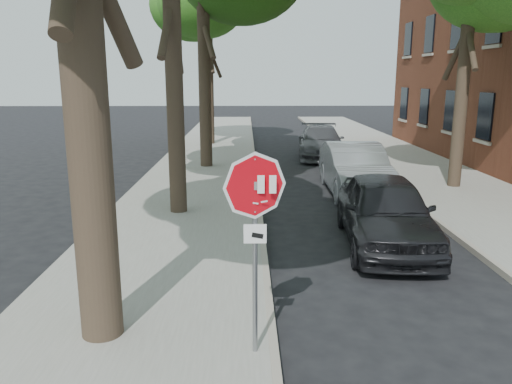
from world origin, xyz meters
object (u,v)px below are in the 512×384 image
stop_sign (255,215)px  car_c (321,142)px  car_b (355,169)px  car_a (386,211)px  tree_far (208,5)px

stop_sign → car_c: size_ratio=0.53×
stop_sign → car_b: stop_sign is taller
car_b → stop_sign: bearing=-108.6°
car_a → car_c: 12.23m
tree_far → car_a: bearing=-73.5°
car_a → car_c: car_a is taller
stop_sign → tree_far: tree_far is taller
stop_sign → car_a: size_ratio=0.58×
tree_far → car_b: 14.37m
car_a → car_b: size_ratio=0.94×
car_c → stop_sign: bearing=-95.8°
tree_far → car_a: tree_far is taller
tree_far → car_a: 18.50m
stop_sign → car_b: size_ratio=0.55×
stop_sign → tree_far: (-2.02, 21.14, 5.26)m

